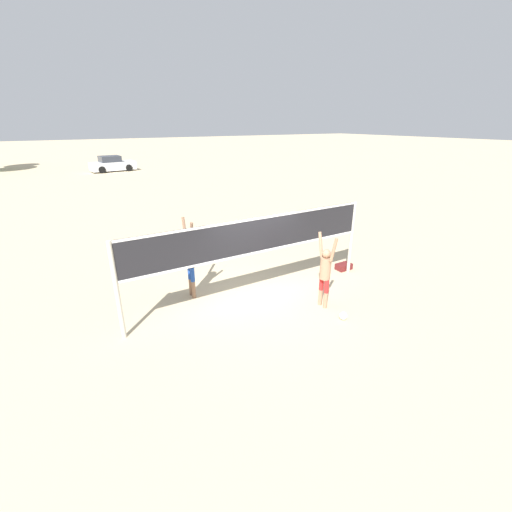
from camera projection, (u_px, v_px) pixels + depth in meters
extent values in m
plane|color=#C6B28C|center=(256.00, 299.00, 9.55)|extent=(200.00, 200.00, 0.00)
cylinder|color=beige|center=(117.00, 292.00, 7.42)|extent=(0.10, 0.10, 2.34)
cylinder|color=beige|center=(351.00, 238.00, 10.82)|extent=(0.10, 0.10, 2.34)
cube|color=black|center=(256.00, 236.00, 8.87)|extent=(6.96, 0.02, 0.98)
cube|color=white|center=(256.00, 219.00, 8.70)|extent=(6.96, 0.03, 0.06)
cube|color=white|center=(256.00, 252.00, 9.04)|extent=(6.96, 0.03, 0.06)
cylinder|color=tan|center=(325.00, 300.00, 9.02)|extent=(0.11, 0.11, 0.45)
cylinder|color=red|center=(327.00, 286.00, 8.87)|extent=(0.12, 0.12, 0.37)
cylinder|color=tan|center=(320.00, 297.00, 9.18)|extent=(0.11, 0.11, 0.45)
cylinder|color=red|center=(321.00, 283.00, 9.03)|extent=(0.12, 0.12, 0.37)
cylinder|color=tan|center=(325.00, 268.00, 8.77)|extent=(0.28, 0.28, 0.58)
sphere|color=tan|center=(327.00, 254.00, 8.63)|extent=(0.22, 0.22, 0.22)
cylinder|color=tan|center=(334.00, 250.00, 8.37)|extent=(0.08, 0.21, 0.65)
cylinder|color=tan|center=(321.00, 244.00, 8.75)|extent=(0.08, 0.21, 0.65)
cylinder|color=#8C664C|center=(191.00, 287.00, 9.69)|extent=(0.11, 0.11, 0.50)
cylinder|color=#1E47A5|center=(190.00, 272.00, 9.52)|extent=(0.12, 0.12, 0.41)
cylinder|color=#8C664C|center=(194.00, 289.00, 9.53)|extent=(0.11, 0.11, 0.50)
cylinder|color=#1E47A5|center=(192.00, 275.00, 9.37)|extent=(0.12, 0.12, 0.41)
cylinder|color=#26262D|center=(190.00, 256.00, 9.25)|extent=(0.28, 0.28, 0.65)
sphere|color=#8C664C|center=(189.00, 240.00, 9.09)|extent=(0.25, 0.25, 0.25)
cylinder|color=#8C664C|center=(185.00, 230.00, 9.21)|extent=(0.08, 0.23, 0.72)
cylinder|color=#8C664C|center=(191.00, 235.00, 8.82)|extent=(0.08, 0.23, 0.72)
sphere|color=silver|center=(343.00, 316.00, 8.52)|extent=(0.21, 0.21, 0.21)
cube|color=maroon|center=(344.00, 266.00, 11.42)|extent=(0.52, 0.33, 0.20)
cube|color=silver|center=(113.00, 166.00, 33.67)|extent=(4.26, 2.20, 0.79)
cube|color=#2D333D|center=(110.00, 159.00, 33.31)|extent=(2.00, 1.82, 0.57)
cylinder|color=black|center=(124.00, 166.00, 35.09)|extent=(0.66, 0.28, 0.64)
cylinder|color=black|center=(129.00, 168.00, 33.83)|extent=(0.66, 0.28, 0.64)
cylinder|color=black|center=(97.00, 168.00, 33.67)|extent=(0.66, 0.28, 0.64)
cylinder|color=black|center=(102.00, 170.00, 32.40)|extent=(0.66, 0.28, 0.64)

